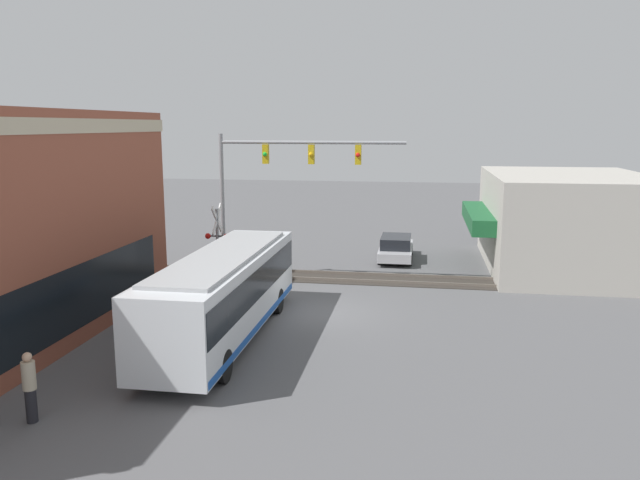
# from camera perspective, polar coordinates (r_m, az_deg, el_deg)

# --- Properties ---
(ground_plane) EXTENTS (120.00, 120.00, 0.00)m
(ground_plane) POSITION_cam_1_polar(r_m,az_deg,el_deg) (25.25, -0.08, -6.71)
(ground_plane) COLOR #565659
(shop_building) EXTENTS (11.42, 9.06, 4.97)m
(shop_building) POSITION_cam_1_polar(r_m,az_deg,el_deg) (35.10, 21.45, 1.59)
(shop_building) COLOR #B2ADA3
(shop_building) RESTS_ON ground
(city_bus) EXTENTS (11.00, 2.59, 3.08)m
(city_bus) POSITION_cam_1_polar(r_m,az_deg,el_deg) (22.13, -8.78, -4.73)
(city_bus) COLOR silver
(city_bus) RESTS_ON ground
(traffic_signal_gantry) EXTENTS (0.42, 8.85, 7.07)m
(traffic_signal_gantry) POSITION_cam_1_polar(r_m,az_deg,el_deg) (29.61, -3.95, 6.27)
(traffic_signal_gantry) COLOR gray
(traffic_signal_gantry) RESTS_ON ground
(crossing_signal) EXTENTS (1.41, 1.18, 3.81)m
(crossing_signal) POSITION_cam_1_polar(r_m,az_deg,el_deg) (29.78, -9.37, 0.34)
(crossing_signal) COLOR gray
(crossing_signal) RESTS_ON ground
(rail_track_near) EXTENTS (2.60, 60.00, 0.15)m
(rail_track_near) POSITION_cam_1_polar(r_m,az_deg,el_deg) (30.96, 1.73, -3.43)
(rail_track_near) COLOR #332D28
(rail_track_near) RESTS_ON ground
(parked_car_silver) EXTENTS (4.68, 1.82, 1.38)m
(parked_car_silver) POSITION_cam_1_polar(r_m,az_deg,el_deg) (35.18, 6.95, -0.78)
(parked_car_silver) COLOR #B7B7BC
(parked_car_silver) RESTS_ON ground
(pedestrian_by_lamp) EXTENTS (0.34, 0.34, 1.86)m
(pedestrian_by_lamp) POSITION_cam_1_polar(r_m,az_deg,el_deg) (17.73, -25.02, -12.04)
(pedestrian_by_lamp) COLOR black
(pedestrian_by_lamp) RESTS_ON ground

